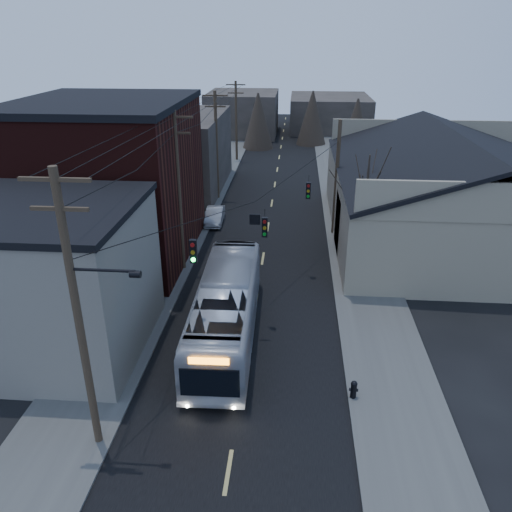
{
  "coord_description": "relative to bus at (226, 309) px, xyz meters",
  "views": [
    {
      "loc": [
        1.98,
        -10.64,
        14.03
      ],
      "look_at": [
        0.03,
        13.76,
        3.0
      ],
      "focal_mm": 35.0,
      "sensor_mm": 36.0,
      "label": 1
    }
  ],
  "objects": [
    {
      "name": "road_surface",
      "position": [
        1.16,
        19.62,
        -1.6
      ],
      "size": [
        9.0,
        110.0,
        0.02
      ],
      "primitive_type": "cube",
      "color": "black",
      "rests_on": "ground"
    },
    {
      "name": "warehouse",
      "position": [
        14.16,
        14.62,
        1.09
      ],
      "size": [
        16.16,
        20.6,
        7.73
      ],
      "color": "gray",
      "rests_on": "ground"
    },
    {
      "name": "building_left_far",
      "position": [
        -8.34,
        25.62,
        1.89
      ],
      "size": [
        9.0,
        14.0,
        7.0
      ],
      "primitive_type": "cube",
      "color": "#312C27",
      "rests_on": "ground"
    },
    {
      "name": "sidewalk_left",
      "position": [
        -5.34,
        19.62,
        -1.55
      ],
      "size": [
        4.0,
        110.0,
        0.12
      ],
      "primitive_type": "cube",
      "color": "#474744",
      "rests_on": "ground"
    },
    {
      "name": "building_far_right",
      "position": [
        8.16,
        59.62,
        0.89
      ],
      "size": [
        12.0,
        14.0,
        5.0
      ],
      "primitive_type": "cube",
      "color": "#312C27",
      "rests_on": "ground"
    },
    {
      "name": "sidewalk_right",
      "position": [
        7.66,
        19.62,
        -1.55
      ],
      "size": [
        4.0,
        110.0,
        0.12
      ],
      "primitive_type": "cube",
      "color": "#474744",
      "rests_on": "ground"
    },
    {
      "name": "utility_lines",
      "position": [
        -1.95,
        13.76,
        3.35
      ],
      "size": [
        11.24,
        45.28,
        10.5
      ],
      "color": "#382B1E",
      "rests_on": "ground"
    },
    {
      "name": "fire_hydrant",
      "position": [
        5.86,
        -4.21,
        -1.06
      ],
      "size": [
        0.38,
        0.28,
        0.81
      ],
      "rotation": [
        0.0,
        0.0,
        -0.09
      ],
      "color": "black",
      "rests_on": "sidewalk_right"
    },
    {
      "name": "parked_car",
      "position": [
        -3.14,
        16.2,
        -0.99
      ],
      "size": [
        1.44,
        3.78,
        1.23
      ],
      "primitive_type": "imported",
      "rotation": [
        0.0,
        0.0,
        0.04
      ],
      "color": "#9D9FA5",
      "rests_on": "ground"
    },
    {
      "name": "building_clapboard",
      "position": [
        -7.84,
        -1.38,
        1.89
      ],
      "size": [
        8.0,
        8.0,
        7.0
      ],
      "primitive_type": "cube",
      "color": "#6F695C",
      "rests_on": "ground"
    },
    {
      "name": "building_brick",
      "position": [
        -8.84,
        9.62,
        3.39
      ],
      "size": [
        10.0,
        12.0,
        10.0
      ],
      "primitive_type": "cube",
      "color": "black",
      "rests_on": "ground"
    },
    {
      "name": "bus",
      "position": [
        0.0,
        0.0,
        0.0
      ],
      "size": [
        2.95,
        11.59,
        3.21
      ],
      "primitive_type": "imported",
      "rotation": [
        0.0,
        0.0,
        3.16
      ],
      "color": "#B3B6C0",
      "rests_on": "ground"
    },
    {
      "name": "building_far_left",
      "position": [
        -4.84,
        54.62,
        1.39
      ],
      "size": [
        10.0,
        12.0,
        6.0
      ],
      "primitive_type": "cube",
      "color": "#312C27",
      "rests_on": "ground"
    },
    {
      "name": "bare_tree",
      "position": [
        7.66,
        9.62,
        1.99
      ],
      "size": [
        0.4,
        0.4,
        7.2
      ],
      "primitive_type": "cone",
      "color": "black",
      "rests_on": "ground"
    }
  ]
}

